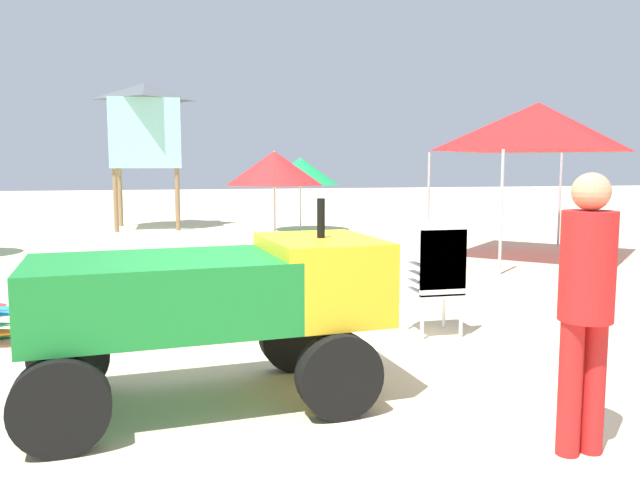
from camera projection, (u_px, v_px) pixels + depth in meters
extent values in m
plane|color=beige|center=(312.00, 397.00, 4.91)|extent=(80.00, 80.00, 0.00)
cube|color=#197A2D|center=(160.00, 293.00, 4.57)|extent=(1.90, 1.27, 0.50)
cube|color=gold|center=(321.00, 277.00, 4.94)|extent=(0.90, 1.17, 0.60)
cylinder|color=black|center=(321.00, 218.00, 4.89)|extent=(0.07, 0.07, 0.30)
cylinder|color=black|center=(295.00, 336.00, 5.51)|extent=(0.61, 0.24, 0.60)
cylinder|color=black|center=(339.00, 376.00, 4.48)|extent=(0.61, 0.24, 0.60)
cylinder|color=black|center=(69.00, 356.00, 4.94)|extent=(0.61, 0.24, 0.60)
cylinder|color=black|center=(60.00, 407.00, 3.91)|extent=(0.61, 0.24, 0.60)
cube|color=white|center=(434.00, 292.00, 6.69)|extent=(0.48, 0.48, 0.04)
cube|color=white|center=(443.00, 276.00, 6.45)|extent=(0.48, 0.04, 0.40)
cube|color=white|center=(434.00, 283.00, 6.68)|extent=(0.48, 0.48, 0.04)
cube|color=white|center=(443.00, 268.00, 6.44)|extent=(0.48, 0.04, 0.40)
cube|color=white|center=(434.00, 275.00, 6.67)|extent=(0.48, 0.48, 0.04)
cube|color=white|center=(443.00, 259.00, 6.43)|extent=(0.48, 0.04, 0.40)
cube|color=white|center=(434.00, 266.00, 6.66)|extent=(0.48, 0.48, 0.04)
cube|color=white|center=(444.00, 250.00, 6.42)|extent=(0.48, 0.04, 0.40)
cube|color=white|center=(435.00, 257.00, 6.65)|extent=(0.48, 0.48, 0.04)
cube|color=white|center=(444.00, 241.00, 6.41)|extent=(0.48, 0.04, 0.40)
cylinder|color=white|center=(444.00, 308.00, 6.97)|extent=(0.04, 0.04, 0.42)
cylinder|color=white|center=(407.00, 310.00, 6.87)|extent=(0.04, 0.04, 0.42)
cylinder|color=white|center=(461.00, 317.00, 6.56)|extent=(0.04, 0.04, 0.42)
cylinder|color=white|center=(422.00, 319.00, 6.47)|extent=(0.04, 0.04, 0.42)
cylinder|color=red|center=(570.00, 389.00, 3.89)|extent=(0.14, 0.14, 0.83)
cylinder|color=red|center=(593.00, 387.00, 3.93)|extent=(0.14, 0.14, 0.83)
cylinder|color=red|center=(588.00, 266.00, 3.82)|extent=(0.32, 0.32, 0.66)
sphere|color=tan|center=(591.00, 192.00, 3.77)|extent=(0.22, 0.22, 0.22)
cylinder|color=#B2B2B7|center=(501.00, 212.00, 10.20)|extent=(0.05, 0.05, 1.98)
cylinder|color=#B2B2B7|center=(428.00, 202.00, 13.09)|extent=(0.05, 0.05, 1.98)
cylinder|color=#B2B2B7|center=(560.00, 200.00, 13.75)|extent=(0.05, 0.05, 1.98)
pyramid|color=red|center=(538.00, 127.00, 11.81)|extent=(2.98, 2.98, 0.88)
cylinder|color=olive|center=(116.00, 200.00, 16.64)|extent=(0.12, 0.12, 1.64)
cylinder|color=olive|center=(178.00, 199.00, 16.99)|extent=(0.12, 0.12, 1.64)
cylinder|color=olive|center=(120.00, 197.00, 18.15)|extent=(0.12, 0.12, 1.64)
cylinder|color=olive|center=(177.00, 196.00, 18.50)|extent=(0.12, 0.12, 1.64)
cube|color=#98E9DA|center=(146.00, 134.00, 17.37)|extent=(1.80, 1.80, 1.80)
pyramid|color=#4C5156|center=(145.00, 92.00, 17.24)|extent=(1.98, 1.98, 0.45)
cylinder|color=beige|center=(300.00, 194.00, 16.82)|extent=(0.04, 0.04, 1.91)
cone|color=#19994C|center=(300.00, 171.00, 16.75)|extent=(1.99, 1.99, 0.70)
cylinder|color=beige|center=(275.00, 203.00, 12.47)|extent=(0.04, 0.04, 2.00)
cone|color=red|center=(274.00, 168.00, 12.39)|extent=(1.86, 1.86, 0.65)
cone|color=orange|center=(325.00, 274.00, 8.91)|extent=(0.33, 0.33, 0.48)
cube|color=white|center=(334.00, 300.00, 7.55)|extent=(0.47, 0.39, 0.36)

